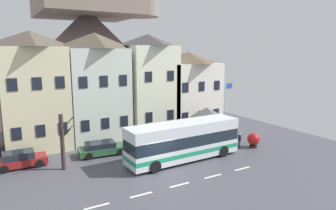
% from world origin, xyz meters
% --- Properties ---
extents(ground_plane, '(40.00, 60.00, 0.07)m').
position_xyz_m(ground_plane, '(0.00, -0.00, -0.03)').
color(ground_plane, '#484752').
extents(townhouse_01, '(5.79, 6.26, 11.26)m').
position_xyz_m(townhouse_01, '(-7.53, 12.10, 5.63)').
color(townhouse_01, beige).
rests_on(townhouse_01, ground_plane).
extents(townhouse_02, '(5.97, 5.14, 11.22)m').
position_xyz_m(townhouse_02, '(-1.54, 11.54, 5.61)').
color(townhouse_02, silver).
rests_on(townhouse_02, ground_plane).
extents(townhouse_03, '(5.36, 5.63, 11.23)m').
position_xyz_m(townhouse_03, '(4.63, 11.78, 5.62)').
color(townhouse_03, silver).
rests_on(townhouse_03, ground_plane).
extents(townhouse_04, '(6.79, 5.91, 9.26)m').
position_xyz_m(townhouse_04, '(10.19, 11.92, 4.63)').
color(townhouse_04, silver).
rests_on(townhouse_04, ground_plane).
extents(hilltop_castle, '(32.12, 32.12, 24.22)m').
position_xyz_m(hilltop_castle, '(2.75, 28.47, 9.01)').
color(hilltop_castle, '#665555').
rests_on(hilltop_castle, ground_plane).
extents(transit_bus, '(10.46, 2.90, 3.34)m').
position_xyz_m(transit_bus, '(2.99, 1.71, 1.69)').
color(transit_bus, silver).
rests_on(transit_bus, ground_plane).
extents(bus_shelter, '(3.60, 3.60, 3.65)m').
position_xyz_m(bus_shelter, '(7.95, 5.03, 3.01)').
color(bus_shelter, '#473D33').
rests_on(bus_shelter, ground_plane).
extents(parked_car_00, '(3.86, 2.10, 1.41)m').
position_xyz_m(parked_car_00, '(9.74, 6.97, 0.69)').
color(parked_car_00, '#766A5E').
rests_on(parked_car_00, ground_plane).
extents(parked_car_01, '(3.90, 1.93, 1.31)m').
position_xyz_m(parked_car_01, '(-9.44, 7.04, 0.64)').
color(parked_car_01, maroon).
rests_on(parked_car_01, ground_plane).
extents(parked_car_02, '(4.45, 2.29, 1.21)m').
position_xyz_m(parked_car_02, '(-2.73, 6.58, 0.60)').
color(parked_car_02, '#2A5834').
rests_on(parked_car_02, ground_plane).
extents(pedestrian_00, '(0.31, 0.35, 1.63)m').
position_xyz_m(pedestrian_00, '(9.18, 4.16, 0.90)').
color(pedestrian_00, '#38332D').
rests_on(pedestrian_00, ground_plane).
extents(pedestrian_01, '(0.32, 0.29, 1.47)m').
position_xyz_m(pedestrian_01, '(9.13, 2.46, 0.77)').
color(pedestrian_01, '#38332D').
rests_on(pedestrian_01, ground_plane).
extents(pedestrian_02, '(0.31, 0.34, 1.50)m').
position_xyz_m(pedestrian_02, '(9.50, 1.72, 0.76)').
color(pedestrian_02, '#2D2D38').
rests_on(pedestrian_02, ground_plane).
extents(public_bench, '(1.50, 0.48, 0.87)m').
position_xyz_m(public_bench, '(7.90, 6.92, 0.47)').
color(public_bench, brown).
rests_on(public_bench, ground_plane).
extents(flagpole, '(0.95, 0.10, 6.08)m').
position_xyz_m(flagpole, '(10.35, 4.89, 3.57)').
color(flagpole, silver).
rests_on(flagpole, ground_plane).
extents(harbour_buoy, '(1.22, 1.22, 1.47)m').
position_xyz_m(harbour_buoy, '(10.81, 1.16, 0.81)').
color(harbour_buoy, black).
rests_on(harbour_buoy, ground_plane).
extents(bare_tree_00, '(1.09, 1.12, 4.52)m').
position_xyz_m(bare_tree_00, '(-6.48, 4.71, 2.32)').
color(bare_tree_00, '#382D28').
rests_on(bare_tree_00, ground_plane).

